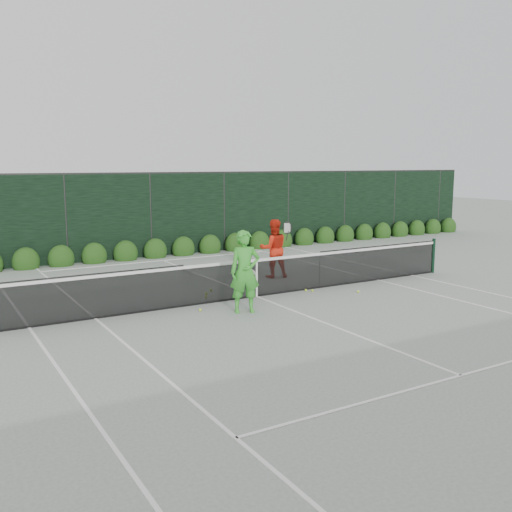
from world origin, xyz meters
TOP-DOWN VIEW (x-y plane):
  - ground at (0.00, 0.00)m, footprint 80.00×80.00m
  - tennis_net at (-0.02, 0.00)m, footprint 12.90×0.10m
  - player_woman at (-1.00, -1.17)m, footprint 0.80×0.65m
  - player_man at (1.74, 1.92)m, footprint 1.01×0.88m
  - court_lines at (0.00, 0.00)m, footprint 11.03×23.83m
  - windscreen_fence at (0.00, -2.71)m, footprint 32.00×21.07m
  - hedge_row at (-0.00, 7.15)m, footprint 31.66×0.65m
  - tennis_balls at (0.11, 0.08)m, footprint 4.46×2.20m

SIDE VIEW (x-z plane):
  - ground at x=0.00m, z-range 0.00..0.00m
  - court_lines at x=0.00m, z-range 0.00..0.01m
  - tennis_balls at x=0.11m, z-range 0.00..0.07m
  - hedge_row at x=0.00m, z-range -0.23..0.70m
  - tennis_net at x=-0.02m, z-range 0.00..1.07m
  - player_man at x=1.74m, z-range 0.00..1.74m
  - player_woman at x=-1.00m, z-range 0.00..1.88m
  - windscreen_fence at x=0.00m, z-range -0.02..3.04m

